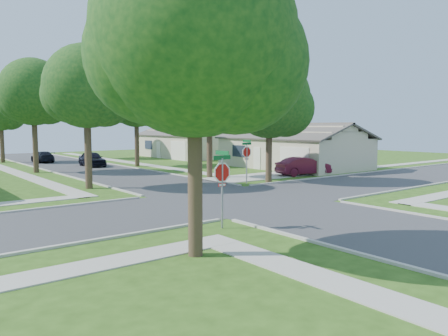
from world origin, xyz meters
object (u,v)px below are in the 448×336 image
tree_w_far (1,111)px  car_curb_west (43,157)px  tree_sw_corner (196,45)px  tree_ne_corner (270,102)px  house_ne_near (293,151)px  tree_e_mid (137,102)px  tree_e_far (87,109)px  tree_w_near (87,90)px  stop_sign_sw (222,176)px  tree_w_mid (34,95)px  house_ne_far (189,145)px  tree_e_near (210,103)px  stop_sign_ne (247,154)px  car_curb_east (92,159)px  car_driveway (304,166)px

tree_w_far → car_curb_west: (3.45, -2.33, -4.91)m
tree_sw_corner → tree_ne_corner: (13.80, 11.20, -0.67)m
house_ne_near → car_curb_west: 26.91m
tree_e_mid → house_ne_near: size_ratio=0.68×
tree_e_far → tree_w_near: tree_w_near is taller
tree_e_mid → car_curb_west: tree_e_mid is taller
stop_sign_sw → tree_e_far: (9.45, 38.71, 3.95)m
tree_w_mid → tree_sw_corner: tree_w_mid is taller
tree_w_near → tree_w_mid: size_ratio=0.94×
tree_e_mid → house_ne_far: size_ratio=0.68×
tree_e_near → tree_e_mid: bearing=90.0°
tree_e_far → stop_sign_sw: bearing=-103.7°
tree_w_near → tree_sw_corner: 16.24m
tree_ne_corner → tree_e_near: bearing=108.5°
tree_e_mid → house_ne_far: (11.23, 7.99, -4.74)m
stop_sign_ne → car_curb_east: 19.33m
tree_e_far → tree_w_near: 26.71m
stop_sign_sw → stop_sign_ne: 13.29m
stop_sign_ne → tree_w_mid: (-9.34, 16.31, 4.46)m
house_ne_near → car_driveway: (-4.49, -5.37, -0.78)m
stop_sign_sw → tree_sw_corner: size_ratio=0.31×
tree_e_far → house_ne_far: (11.24, -5.01, -4.46)m
stop_sign_sw → house_ne_near: (20.69, 15.70, -0.51)m
tree_w_near → tree_w_mid: (0.00, 12.00, 0.37)m
stop_sign_ne → house_ne_near: (11.29, 6.30, -0.51)m
car_curb_east → tree_w_near: bearing=-108.4°
stop_sign_ne → tree_w_mid: size_ratio=0.31×
tree_w_mid → tree_sw_corner: size_ratio=1.00×
tree_sw_corner → stop_sign_sw: bearing=40.0°
stop_sign_ne → house_ne_far: bearing=65.1°
tree_w_far → house_ne_far: tree_w_far is taller
stop_sign_ne → tree_e_far: 29.57m
stop_sign_ne → house_ne_far: (11.29, 24.30, -0.51)m
car_driveway → car_curb_east: 20.77m
tree_w_near → house_ne_far: 29.10m
stop_sign_sw → tree_ne_corner: size_ratio=0.34×
stop_sign_sw → tree_w_far: tree_w_far is taller
tree_e_mid → car_driveway: (6.74, -15.38, -5.52)m
stop_sign_sw → tree_e_mid: size_ratio=0.32×
tree_w_near → car_curb_east: bearing=68.3°
stop_sign_ne → tree_w_mid: bearing=119.8°
tree_w_mid → tree_sw_corner: (-2.80, -28.00, -0.23)m
tree_w_near → car_curb_east: size_ratio=2.10×
tree_e_far → tree_w_mid: tree_w_mid is taller
stop_sign_ne → car_driveway: size_ratio=0.67×
house_ne_near → car_curb_east: house_ne_near is taller
stop_sign_sw → car_driveway: size_ratio=0.67×
tree_w_mid → car_curb_east: tree_w_mid is taller
stop_sign_ne → tree_e_mid: size_ratio=0.32×
tree_e_far → tree_e_near: bearing=-90.0°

